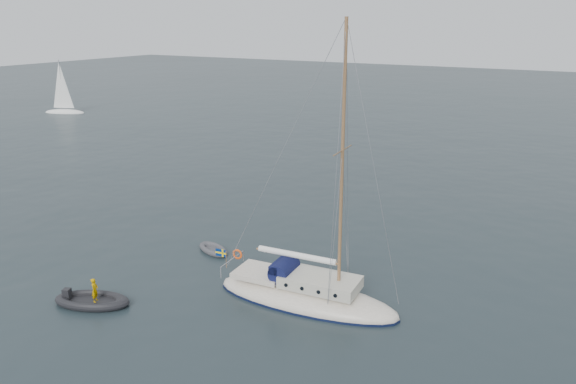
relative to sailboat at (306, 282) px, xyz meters
The scene contains 5 objects.
ground 2.76m from the sailboat, 128.78° to the left, with size 300.00×300.00×0.00m, color black.
sailboat is the anchor object (origin of this frame).
dinghy 8.76m from the sailboat, 160.60° to the left, with size 2.64×1.19×0.38m.
rib 11.17m from the sailboat, 149.01° to the right, with size 4.04×1.84×1.50m.
distant_yacht_a 70.87m from the sailboat, 150.08° to the left, with size 6.50×3.47×8.61m.
Camera 1 is at (13.77, -25.35, 14.23)m, focal length 35.00 mm.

